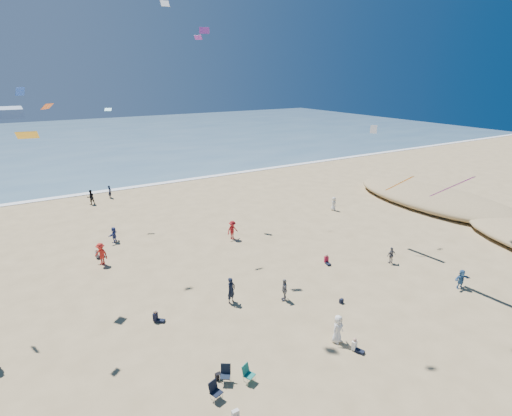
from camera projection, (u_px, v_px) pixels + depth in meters
ocean at (61, 141)px, 95.57m from camera, size 220.00×100.00×0.06m
surf_line at (105, 191)px, 55.03m from camera, size 220.00×1.20×0.08m
standing_flyers at (208, 264)px, 32.03m from camera, size 39.80×50.87×1.95m
seated_group at (256, 313)px, 26.32m from camera, size 17.42×32.21×0.84m
chair_cluster at (231, 380)px, 20.42m from camera, size 2.78×1.60×1.00m
white_tote at (235, 414)px, 18.77m from camera, size 0.35×0.20×0.40m
black_backpack at (218, 376)px, 21.12m from camera, size 0.30×0.22×0.38m
navy_bag at (341, 301)px, 28.15m from camera, size 0.28×0.18×0.34m
kites_aloft at (322, 88)px, 28.64m from camera, size 45.09×44.60×27.88m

